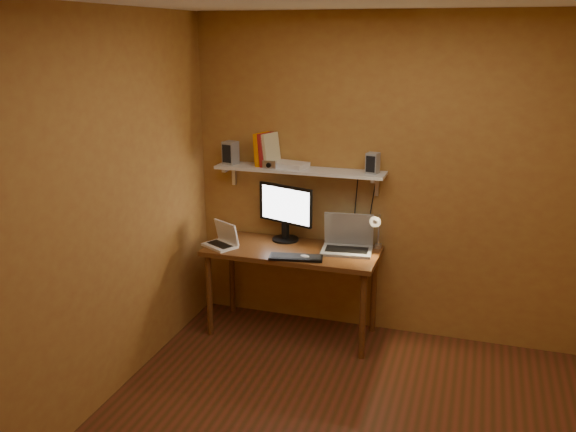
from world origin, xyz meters
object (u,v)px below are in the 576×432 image
(keyboard, at_px, (296,257))
(shelf_camera, at_px, (269,165))
(router, at_px, (290,165))
(wall_shelf, at_px, (299,170))
(laptop, at_px, (348,241))
(netbook, at_px, (223,239))
(desk_lamp, at_px, (377,227))
(speaker_left, at_px, (231,153))
(monitor, at_px, (285,210))
(desk, at_px, (292,259))
(speaker_right, at_px, (373,163))
(mouse, at_px, (305,257))

(keyboard, relative_size, shelf_camera, 3.73)
(router, bearing_deg, wall_shelf, -3.55)
(laptop, height_order, shelf_camera, shelf_camera)
(netbook, bearing_deg, desk_lamp, 39.87)
(speaker_left, xyz_separation_m, router, (0.52, 0.01, -0.07))
(wall_shelf, relative_size, monitor, 2.76)
(router, bearing_deg, laptop, -9.46)
(netbook, relative_size, keyboard, 0.79)
(speaker_left, xyz_separation_m, shelf_camera, (0.37, -0.08, -0.06))
(desk, distance_m, wall_shelf, 0.72)
(monitor, distance_m, netbook, 0.57)
(monitor, xyz_separation_m, shelf_camera, (-0.11, -0.08, 0.39))
(desk, distance_m, desk_lamp, 0.73)
(wall_shelf, xyz_separation_m, monitor, (-0.12, -0.01, -0.34))
(monitor, height_order, speaker_right, speaker_right)
(netbook, bearing_deg, desk, 39.82)
(laptop, xyz_separation_m, netbook, (-0.99, -0.22, -0.02))
(monitor, xyz_separation_m, speaker_right, (0.71, 0.01, 0.44))
(mouse, bearing_deg, speaker_left, 171.79)
(desk_lamp, bearing_deg, mouse, -147.01)
(router, bearing_deg, speaker_right, -0.03)
(monitor, bearing_deg, speaker_right, 19.73)
(desk, bearing_deg, wall_shelf, 90.00)
(monitor, distance_m, desk_lamp, 0.78)
(desk_lamp, height_order, router, router)
(netbook, xyz_separation_m, speaker_left, (-0.04, 0.30, 0.66))
(netbook, height_order, speaker_right, speaker_right)
(wall_shelf, height_order, netbook, wall_shelf)
(laptop, height_order, speaker_left, speaker_left)
(mouse, bearing_deg, desk_lamp, 51.65)
(mouse, relative_size, desk_lamp, 0.24)
(desk, distance_m, router, 0.76)
(desk, relative_size, router, 5.15)
(keyboard, bearing_deg, desk_lamp, 20.87)
(speaker_left, bearing_deg, keyboard, -15.50)
(keyboard, height_order, router, router)
(mouse, distance_m, speaker_left, 1.11)
(keyboard, relative_size, desk_lamp, 1.10)
(laptop, bearing_deg, wall_shelf, 163.46)
(wall_shelf, height_order, speaker_right, speaker_right)
(desk, relative_size, wall_shelf, 1.00)
(netbook, height_order, desk_lamp, desk_lamp)
(desk, xyz_separation_m, desk_lamp, (0.66, 0.13, 0.29))
(keyboard, height_order, desk_lamp, desk_lamp)
(netbook, bearing_deg, keyboard, 20.11)
(mouse, distance_m, shelf_camera, 0.81)
(keyboard, distance_m, speaker_right, 0.95)
(wall_shelf, bearing_deg, speaker_right, 0.43)
(desk_lamp, distance_m, router, 0.86)
(wall_shelf, bearing_deg, desk_lamp, -5.88)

